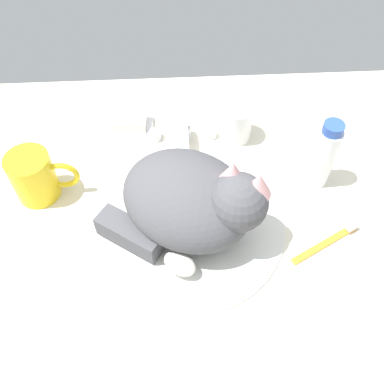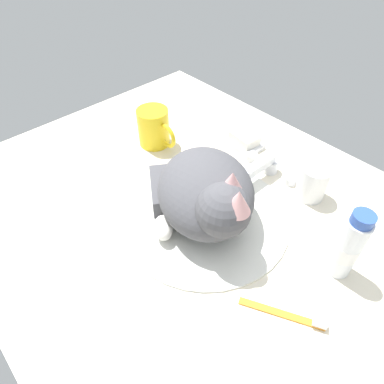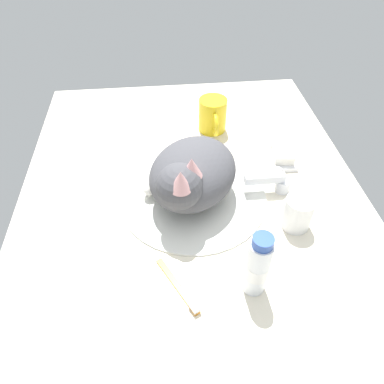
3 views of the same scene
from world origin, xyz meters
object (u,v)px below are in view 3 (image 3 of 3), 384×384
at_px(coffee_mug, 213,115).
at_px(toothbrush, 180,288).
at_px(toothpaste_bottle, 258,266).
at_px(faucet, 276,183).
at_px(soap_bar, 283,154).
at_px(cat, 190,175).
at_px(rinse_cup, 298,213).

distance_m(coffee_mug, toothbrush, 0.53).
relative_size(coffee_mug, toothpaste_bottle, 0.83).
bearing_deg(coffee_mug, faucet, 22.91).
height_order(soap_bar, toothpaste_bottle, toothpaste_bottle).
distance_m(cat, soap_bar, 0.28).
distance_m(toothpaste_bottle, toothbrush, 0.15).
distance_m(soap_bar, toothbrush, 0.46).
relative_size(toothpaste_bottle, toothbrush, 1.14).
bearing_deg(cat, coffee_mug, 161.71).
relative_size(cat, toothpaste_bottle, 2.06).
distance_m(soap_bar, toothpaste_bottle, 0.39).
bearing_deg(coffee_mug, rinse_cup, 18.60).
xyz_separation_m(faucet, soap_bar, (-0.11, 0.05, 0.00)).
distance_m(faucet, toothbrush, 0.35).
xyz_separation_m(faucet, cat, (0.01, -0.21, 0.06)).
distance_m(coffee_mug, soap_bar, 0.23).
height_order(cat, coffee_mug, cat).
distance_m(faucet, toothpaste_bottle, 0.28).
bearing_deg(coffee_mug, cat, -18.29).
bearing_deg(faucet, cat, -87.12).
bearing_deg(coffee_mug, toothbrush, -14.80).
height_order(toothpaste_bottle, toothbrush, toothpaste_bottle).
distance_m(cat, coffee_mug, 0.30).
height_order(rinse_cup, soap_bar, rinse_cup).
bearing_deg(soap_bar, faucet, -23.36).
height_order(coffee_mug, rinse_cup, coffee_mug).
bearing_deg(soap_bar, rinse_cup, -8.48).
bearing_deg(rinse_cup, toothpaste_bottle, -41.52).
bearing_deg(toothbrush, soap_bar, 139.74).
xyz_separation_m(cat, coffee_mug, (-0.28, 0.09, -0.03)).
bearing_deg(coffee_mug, soap_bar, 44.31).
height_order(cat, rinse_cup, cat).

